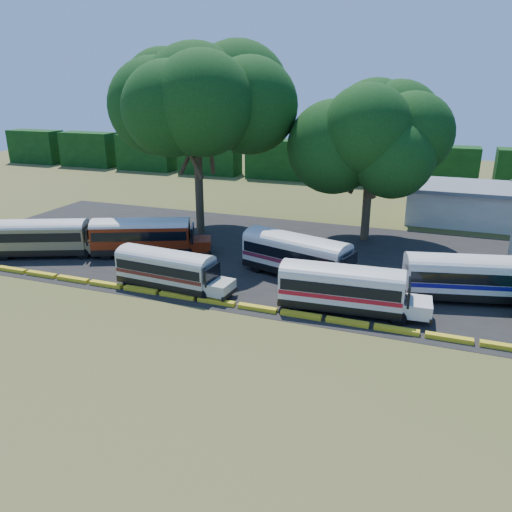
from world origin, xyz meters
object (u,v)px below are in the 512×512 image
(bus_red, at_px, (144,234))
(tree_west, at_px, (196,101))
(bus_cream_west, at_px, (168,267))
(bus_white_red, at_px, (345,286))
(bus_beige, at_px, (42,235))

(bus_red, xyz_separation_m, tree_west, (1.47, 7.94, 10.87))
(bus_cream_west, relative_size, tree_west, 0.51)
(bus_red, xyz_separation_m, bus_cream_west, (5.70, -5.95, -0.25))
(tree_west, bearing_deg, bus_white_red, -38.10)
(bus_beige, distance_m, bus_red, 8.81)
(tree_west, bearing_deg, bus_beige, -130.88)
(bus_beige, relative_size, tree_west, 0.56)
(bus_beige, distance_m, bus_white_red, 26.76)
(bus_white_red, xyz_separation_m, tree_west, (-17.00, 13.33, 10.98))
(bus_beige, bearing_deg, bus_cream_west, -34.23)
(bus_beige, height_order, bus_red, bus_red)
(bus_beige, bearing_deg, bus_white_red, -27.76)
(bus_red, bearing_deg, tree_west, 56.08)
(bus_cream_west, distance_m, bus_white_red, 12.79)
(bus_white_red, distance_m, tree_west, 24.23)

